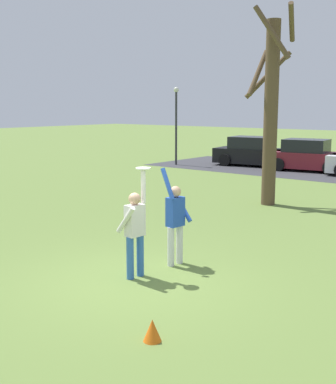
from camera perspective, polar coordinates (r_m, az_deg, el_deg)
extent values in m
plane|color=olive|center=(9.66, -3.64, -10.01)|extent=(120.00, 120.00, 0.00)
cylinder|color=#3366B7|center=(9.67, -4.29, -7.44)|extent=(0.14, 0.14, 0.82)
cylinder|color=#3366B7|center=(9.83, -3.15, -7.13)|extent=(0.14, 0.14, 0.82)
cube|color=silver|center=(9.57, -3.76, -3.21)|extent=(0.25, 0.38, 0.60)
sphere|color=tan|center=(9.48, -3.79, -0.77)|extent=(0.23, 0.23, 0.23)
cylinder|color=silver|center=(9.41, -4.78, -3.15)|extent=(0.49, 0.13, 0.57)
cylinder|color=silver|center=(9.59, -2.80, 0.67)|extent=(0.09, 0.09, 0.66)
cylinder|color=silver|center=(10.58, 1.30, -5.89)|extent=(0.14, 0.14, 0.82)
cylinder|color=silver|center=(10.40, 0.32, -6.17)|extent=(0.14, 0.14, 0.82)
cube|color=#234CB2|center=(10.32, 0.83, -2.23)|extent=(0.25, 0.38, 0.60)
sphere|color=tan|center=(10.24, 0.83, 0.04)|extent=(0.23, 0.23, 0.23)
cylinder|color=#234CB2|center=(10.47, 1.67, -1.79)|extent=(0.49, 0.13, 0.57)
cylinder|color=#234CB2|center=(10.06, -0.05, 0.92)|extent=(0.36, 0.12, 0.64)
cylinder|color=white|center=(9.55, -2.82, 2.70)|extent=(0.28, 0.28, 0.02)
cube|color=black|center=(28.14, 9.57, 4.05)|extent=(4.31, 2.36, 0.80)
cube|color=black|center=(28.13, 9.32, 5.53)|extent=(2.31, 1.92, 0.64)
cylinder|color=black|center=(28.59, 12.60, 3.60)|extent=(0.68, 0.31, 0.66)
cylinder|color=black|center=(26.87, 11.38, 3.26)|extent=(0.68, 0.31, 0.66)
cylinder|color=black|center=(29.47, 7.90, 3.91)|extent=(0.68, 0.31, 0.66)
cylinder|color=black|center=(27.81, 6.43, 3.60)|extent=(0.68, 0.31, 0.66)
cube|color=maroon|center=(26.55, 15.55, 3.50)|extent=(4.31, 2.36, 0.80)
cube|color=black|center=(26.53, 15.31, 5.07)|extent=(2.31, 1.92, 0.64)
cylinder|color=black|center=(25.39, 17.75, 2.63)|extent=(0.68, 0.31, 0.66)
cylinder|color=black|center=(27.80, 13.51, 3.39)|extent=(0.68, 0.31, 0.66)
cylinder|color=black|center=(26.07, 12.30, 3.04)|extent=(0.68, 0.31, 0.66)
cylinder|color=brown|center=(16.93, 11.51, 8.57)|extent=(0.46, 0.46, 5.95)
cylinder|color=brown|center=(17.66, 11.19, 12.81)|extent=(1.29, 1.09, 1.58)
cylinder|color=brown|center=(17.22, 10.11, 13.09)|extent=(0.18, 1.17, 1.53)
cylinder|color=brown|center=(17.07, 13.76, 18.09)|extent=(0.58, 1.17, 1.09)
cylinder|color=brown|center=(16.55, 11.64, 17.22)|extent=(1.16, 0.60, 1.67)
cylinder|color=#2D2D33|center=(28.14, 0.92, 7.14)|extent=(0.12, 0.12, 4.00)
sphere|color=silver|center=(28.12, 0.93, 11.46)|extent=(0.28, 0.28, 0.28)
cone|color=orange|center=(7.32, -1.78, -15.31)|extent=(0.26, 0.26, 0.32)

